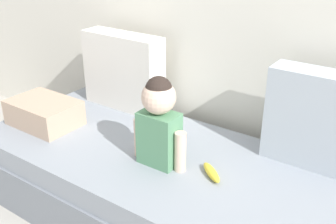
{
  "coord_description": "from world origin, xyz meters",
  "views": [
    {
      "loc": [
        1.01,
        -1.44,
        1.47
      ],
      "look_at": [
        -0.0,
        0.0,
        0.66
      ],
      "focal_mm": 42.88,
      "sensor_mm": 36.0,
      "label": 1
    }
  ],
  "objects_px": {
    "couch": "(169,190)",
    "throw_pillow_right": "(316,120)",
    "throw_pillow_left": "(123,71)",
    "folded_blanket": "(44,113)",
    "toddler": "(159,120)",
    "banana": "(211,172)"
  },
  "relations": [
    {
      "from": "throw_pillow_left",
      "to": "toddler",
      "type": "relative_size",
      "value": 1.2
    },
    {
      "from": "throw_pillow_left",
      "to": "banana",
      "type": "bearing_deg",
      "value": -24.02
    },
    {
      "from": "couch",
      "to": "banana",
      "type": "distance_m",
      "value": 0.35
    },
    {
      "from": "toddler",
      "to": "banana",
      "type": "relative_size",
      "value": 2.65
    },
    {
      "from": "toddler",
      "to": "banana",
      "type": "height_order",
      "value": "toddler"
    },
    {
      "from": "throw_pillow_right",
      "to": "toddler",
      "type": "xyz_separation_m",
      "value": [
        -0.61,
        -0.43,
        -0.0
      ]
    },
    {
      "from": "throw_pillow_left",
      "to": "folded_blanket",
      "type": "height_order",
      "value": "throw_pillow_left"
    },
    {
      "from": "throw_pillow_left",
      "to": "folded_blanket",
      "type": "xyz_separation_m",
      "value": [
        -0.21,
        -0.47,
        -0.16
      ]
    },
    {
      "from": "couch",
      "to": "toddler",
      "type": "height_order",
      "value": "toddler"
    },
    {
      "from": "couch",
      "to": "toddler",
      "type": "xyz_separation_m",
      "value": [
        -0.01,
        -0.07,
        0.44
      ]
    },
    {
      "from": "throw_pillow_left",
      "to": "toddler",
      "type": "bearing_deg",
      "value": -35.77
    },
    {
      "from": "toddler",
      "to": "folded_blanket",
      "type": "height_order",
      "value": "toddler"
    },
    {
      "from": "throw_pillow_right",
      "to": "folded_blanket",
      "type": "distance_m",
      "value": 1.5
    },
    {
      "from": "folded_blanket",
      "to": "throw_pillow_left",
      "type": "bearing_deg",
      "value": 65.92
    },
    {
      "from": "couch",
      "to": "throw_pillow_left",
      "type": "xyz_separation_m",
      "value": [
        -0.6,
        0.36,
        0.44
      ]
    },
    {
      "from": "throw_pillow_right",
      "to": "toddler",
      "type": "height_order",
      "value": "throw_pillow_right"
    },
    {
      "from": "banana",
      "to": "folded_blanket",
      "type": "bearing_deg",
      "value": -175.32
    },
    {
      "from": "throw_pillow_right",
      "to": "folded_blanket",
      "type": "bearing_deg",
      "value": -161.48
    },
    {
      "from": "couch",
      "to": "throw_pillow_right",
      "type": "height_order",
      "value": "throw_pillow_right"
    },
    {
      "from": "toddler",
      "to": "banana",
      "type": "xyz_separation_m",
      "value": [
        0.27,
        0.04,
        -0.21
      ]
    },
    {
      "from": "throw_pillow_right",
      "to": "banana",
      "type": "xyz_separation_m",
      "value": [
        -0.34,
        -0.39,
        -0.22
      ]
    },
    {
      "from": "toddler",
      "to": "throw_pillow_right",
      "type": "bearing_deg",
      "value": 35.07
    }
  ]
}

